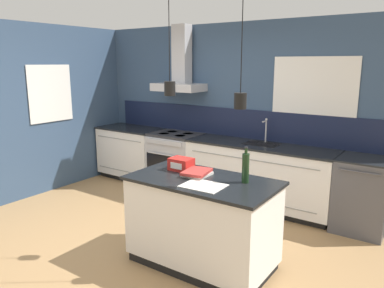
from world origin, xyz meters
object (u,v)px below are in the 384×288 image
(oven_range, at_px, (176,161))
(book_stack, at_px, (197,173))
(red_supply_box, at_px, (181,164))
(dishwasher, at_px, (362,195))
(bottle_on_island, at_px, (246,167))

(oven_range, xyz_separation_m, book_stack, (1.55, -1.71, 0.48))
(oven_range, bearing_deg, red_supply_box, -51.48)
(book_stack, height_order, red_supply_box, red_supply_box)
(oven_range, height_order, book_stack, book_stack)
(book_stack, distance_m, red_supply_box, 0.26)
(dishwasher, distance_m, bottle_on_island, 1.91)
(bottle_on_island, relative_size, red_supply_box, 1.46)
(dishwasher, height_order, bottle_on_island, bottle_on_island)
(book_stack, bearing_deg, oven_range, 132.24)
(dishwasher, bearing_deg, oven_range, -179.91)
(bottle_on_island, distance_m, book_stack, 0.52)
(bottle_on_island, bearing_deg, red_supply_box, -179.91)
(oven_range, xyz_separation_m, bottle_on_island, (2.05, -1.64, 0.60))
(dishwasher, distance_m, book_stack, 2.18)
(bottle_on_island, bearing_deg, oven_range, 141.40)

